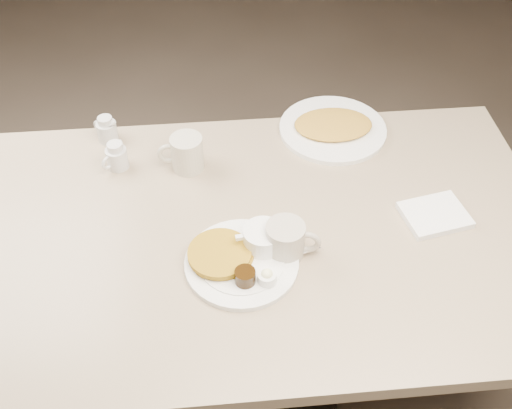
{
  "coord_description": "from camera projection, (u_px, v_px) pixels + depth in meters",
  "views": [
    {
      "loc": [
        -0.09,
        -1.0,
        1.85
      ],
      "look_at": [
        0.0,
        0.02,
        0.82
      ],
      "focal_mm": 42.02,
      "sensor_mm": 36.0,
      "label": 1
    }
  ],
  "objects": [
    {
      "name": "coffee_mug_near",
      "position": [
        287.0,
        240.0,
        1.4
      ],
      "size": [
        0.14,
        0.11,
        0.09
      ],
      "color": "#B6AD9D",
      "rests_on": "diner_table"
    },
    {
      "name": "hash_plate",
      "position": [
        333.0,
        127.0,
        1.75
      ],
      "size": [
        0.32,
        0.32,
        0.04
      ],
      "color": "white",
      "rests_on": "diner_table"
    },
    {
      "name": "creamer_right",
      "position": [
        107.0,
        130.0,
        1.71
      ],
      "size": [
        0.08,
        0.07,
        0.08
      ],
      "color": "beige",
      "rests_on": "diner_table"
    },
    {
      "name": "coffee_mug_far",
      "position": [
        186.0,
        153.0,
        1.62
      ],
      "size": [
        0.13,
        0.09,
        0.1
      ],
      "color": "beige",
      "rests_on": "diner_table"
    },
    {
      "name": "napkin",
      "position": [
        435.0,
        215.0,
        1.51
      ],
      "size": [
        0.18,
        0.15,
        0.02
      ],
      "color": "white",
      "rests_on": "diner_table"
    },
    {
      "name": "creamer_left",
      "position": [
        116.0,
        157.0,
        1.63
      ],
      "size": [
        0.08,
        0.08,
        0.08
      ],
      "color": "silver",
      "rests_on": "diner_table"
    },
    {
      "name": "diner_table",
      "position": [
        257.0,
        272.0,
        1.61
      ],
      "size": [
        1.5,
        0.9,
        0.75
      ],
      "color": "tan",
      "rests_on": "ground"
    },
    {
      "name": "main_plate",
      "position": [
        243.0,
        256.0,
        1.4
      ],
      "size": [
        0.34,
        0.3,
        0.07
      ],
      "color": "white",
      "rests_on": "diner_table"
    }
  ]
}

